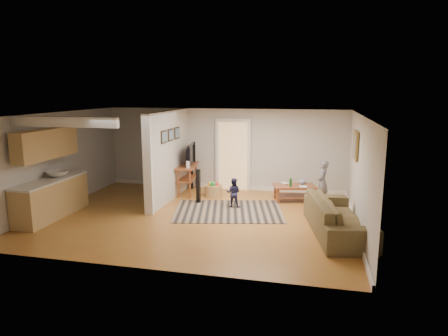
{
  "coord_description": "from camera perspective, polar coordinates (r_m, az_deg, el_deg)",
  "views": [
    {
      "loc": [
        2.76,
        -8.99,
        3.04
      ],
      "look_at": [
        0.52,
        0.74,
        1.1
      ],
      "focal_mm": 32.0,
      "sensor_mm": 36.0,
      "label": 1
    }
  ],
  "objects": [
    {
      "name": "room_shell",
      "position": [
        10.29,
        -9.02,
        2.01
      ],
      "size": [
        7.54,
        6.02,
        2.52
      ],
      "color": "beige",
      "rests_on": "ground"
    },
    {
      "name": "coffee_table",
      "position": [
        11.34,
        10.11,
        -2.91
      ],
      "size": [
        1.27,
        0.92,
        0.67
      ],
      "rotation": [
        0.0,
        0.0,
        0.25
      ],
      "color": "brown",
      "rests_on": "ground"
    },
    {
      "name": "speaker_right",
      "position": [
        12.54,
        -4.75,
        -0.75
      ],
      "size": [
        0.12,
        0.12,
        0.99
      ],
      "primitive_type": "cube",
      "rotation": [
        0.0,
        0.0,
        -0.23
      ],
      "color": "black",
      "rests_on": "ground"
    },
    {
      "name": "child",
      "position": [
        11.31,
        13.76,
        -4.92
      ],
      "size": [
        0.33,
        0.46,
        1.18
      ],
      "primitive_type": "imported",
      "rotation": [
        0.0,
        0.0,
        -1.68
      ],
      "color": "slate",
      "rests_on": "ground"
    },
    {
      "name": "sofa",
      "position": [
        9.08,
        15.82,
        -8.99
      ],
      "size": [
        1.51,
        2.77,
        0.77
      ],
      "primitive_type": "imported",
      "rotation": [
        0.0,
        0.0,
        1.76
      ],
      "color": "#4C4826",
      "rests_on": "ground"
    },
    {
      "name": "toy_basket",
      "position": [
        11.66,
        -1.5,
        -3.17
      ],
      "size": [
        0.51,
        0.51,
        0.46
      ],
      "color": "olive",
      "rests_on": "ground"
    },
    {
      "name": "ground",
      "position": [
        9.88,
        -3.91,
        -6.95
      ],
      "size": [
        7.5,
        7.5,
        0.0
      ],
      "primitive_type": "plane",
      "color": "#995827",
      "rests_on": "ground"
    },
    {
      "name": "area_rug",
      "position": [
        10.29,
        0.63,
        -6.15
      ],
      "size": [
        3.09,
        2.53,
        0.01
      ],
      "primitive_type": "cube",
      "rotation": [
        0.0,
        0.0,
        0.21
      ],
      "color": "black",
      "rests_on": "ground"
    },
    {
      "name": "speaker_left",
      "position": [
        10.95,
        -3.69,
        -2.6
      ],
      "size": [
        0.11,
        0.11,
        0.94
      ],
      "primitive_type": "cube",
      "rotation": [
        0.0,
        0.0,
        -0.22
      ],
      "color": "black",
      "rests_on": "ground"
    },
    {
      "name": "tv_console",
      "position": [
        11.99,
        -5.2,
        0.09
      ],
      "size": [
        0.7,
        1.43,
        1.18
      ],
      "rotation": [
        0.0,
        0.0,
        0.14
      ],
      "color": "brown",
      "rests_on": "ground"
    },
    {
      "name": "toddler",
      "position": [
        10.64,
        1.34,
        -5.61
      ],
      "size": [
        0.4,
        0.32,
        0.79
      ],
      "primitive_type": "imported",
      "rotation": [
        0.0,
        0.0,
        3.19
      ],
      "color": "#202143",
      "rests_on": "ground"
    }
  ]
}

